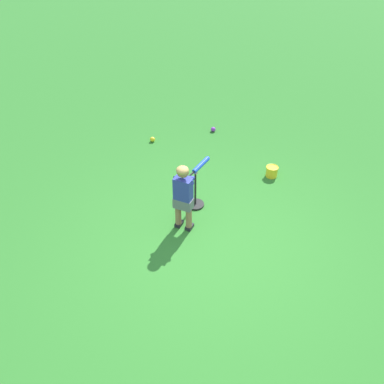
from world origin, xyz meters
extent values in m
plane|color=#2D7528|center=(0.00, 0.00, 0.00)|extent=(40.00, 40.00, 0.00)
cube|color=#232328|center=(-0.68, 0.23, 0.03)|extent=(0.09, 0.15, 0.05)
cylinder|color=#996B4C|center=(-0.68, 0.21, 0.21)|extent=(0.09, 0.09, 0.34)
cube|color=#232328|center=(-0.51, 0.23, 0.03)|extent=(0.09, 0.15, 0.05)
cylinder|color=#996B4C|center=(-0.51, 0.21, 0.21)|extent=(0.09, 0.09, 0.34)
cube|color=slate|center=(-0.60, 0.21, 0.46)|extent=(0.27, 0.15, 0.16)
cube|color=#2D3893|center=(-0.60, 0.21, 0.71)|extent=(0.25, 0.15, 0.34)
sphere|color=#996B4C|center=(-0.60, 0.21, 1.00)|extent=(0.17, 0.17, 0.17)
ellipsoid|color=tan|center=(-0.60, 0.20, 1.02)|extent=(0.17, 0.17, 0.11)
sphere|color=blue|center=(-0.60, 0.35, 0.80)|extent=(0.04, 0.04, 0.04)
cylinder|color=black|center=(-0.58, 0.43, 0.81)|extent=(0.05, 0.14, 0.05)
cylinder|color=blue|center=(-0.53, 0.67, 0.85)|extent=(0.14, 0.35, 0.11)
sphere|color=blue|center=(-0.50, 0.83, 0.87)|extent=(0.07, 0.07, 0.07)
cylinder|color=#2D3893|center=(-0.63, 0.31, 0.81)|extent=(0.26, 0.27, 0.14)
cylinder|color=#2D3893|center=(-0.56, 0.31, 0.81)|extent=(0.26, 0.26, 0.14)
sphere|color=yellow|center=(-2.24, 2.25, 0.05)|extent=(0.10, 0.10, 0.10)
sphere|color=purple|center=(-1.31, 3.13, 0.05)|extent=(0.10, 0.10, 0.10)
cylinder|color=black|center=(-0.65, 0.76, 0.01)|extent=(0.28, 0.28, 0.03)
cylinder|color=black|center=(-0.65, 0.76, 0.31)|extent=(0.03, 0.03, 0.55)
cone|color=black|center=(-0.65, 0.76, 0.60)|extent=(0.07, 0.07, 0.04)
cylinder|color=yellow|center=(0.22, 2.05, 0.09)|extent=(0.20, 0.20, 0.18)
torus|color=yellow|center=(0.22, 2.05, 0.18)|extent=(0.22, 0.22, 0.02)
camera|label=1|loc=(1.41, -3.94, 4.11)|focal=38.76mm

